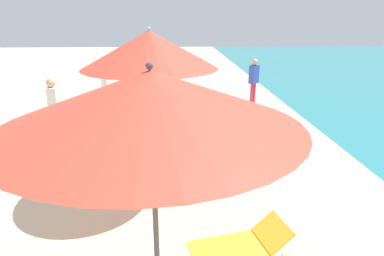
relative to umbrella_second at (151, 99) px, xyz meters
name	(u,v)px	position (x,y,z in m)	size (l,w,h in m)	color
umbrella_second	(151,99)	(0.00, 0.00, 0.00)	(2.45, 2.45, 2.88)	#4C4C51
lounger_second_shoreside	(241,245)	(1.04, 1.15, -2.31)	(1.42, 0.86, 0.55)	yellow
umbrella_third	(149,50)	(-0.25, 3.30, 0.08)	(2.38, 2.38, 3.06)	silver
lounger_third_shoreside	(193,149)	(0.58, 4.55, -2.29)	(1.61, 0.73, 0.58)	#D8593F
umbrella_farthest	(169,53)	(0.02, 7.05, -0.37)	(1.92, 1.92, 2.47)	silver
lounger_farthest_shoreside	(186,109)	(0.53, 8.14, -2.31)	(1.65, 0.92, 0.63)	yellow
lounger_farthest_inland	(208,132)	(1.04, 5.79, -2.31)	(1.67, 0.74, 0.55)	blue
person_walking_near	(254,78)	(3.07, 9.46, -1.50)	(0.41, 0.41, 1.79)	#D8334C
person_walking_mid	(54,104)	(-2.96, 5.87, -1.52)	(0.28, 0.39, 1.76)	#D8334C
person_walking_far	(107,87)	(-2.14, 8.68, -1.65)	(0.34, 0.42, 1.58)	silver
beach_ball	(248,112)	(2.58, 7.98, -2.40)	(0.39, 0.39, 0.39)	#E54C38
cooler_box	(189,100)	(0.70, 9.88, -2.44)	(0.55, 0.56, 0.32)	red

